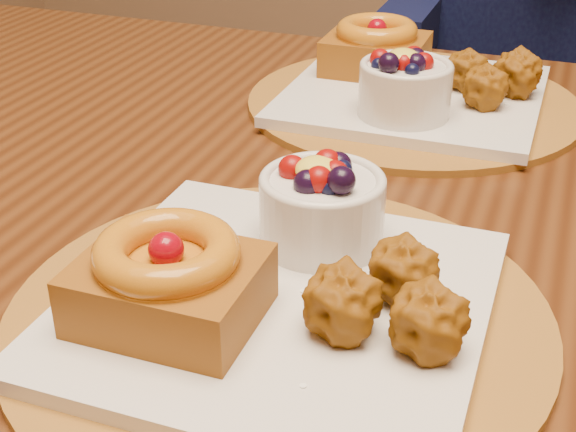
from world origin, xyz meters
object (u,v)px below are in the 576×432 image
object	(u,v)px
dining_table	(359,257)
place_setting_far	(411,84)
chair_far	(526,213)
place_setting_near	(277,281)

from	to	relation	value
dining_table	place_setting_far	world-z (taller)	place_setting_far
chair_far	dining_table	bearing A→B (deg)	-96.49
place_setting_near	chair_far	distance (m)	0.88
dining_table	chair_far	distance (m)	0.65
dining_table	place_setting_near	size ratio (longest dim) A/B	4.21
dining_table	chair_far	size ratio (longest dim) A/B	1.97
chair_far	place_setting_near	bearing A→B (deg)	-93.39
dining_table	place_setting_near	world-z (taller)	place_setting_near
place_setting_far	chair_far	world-z (taller)	place_setting_far
dining_table	chair_far	bearing A→B (deg)	77.24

